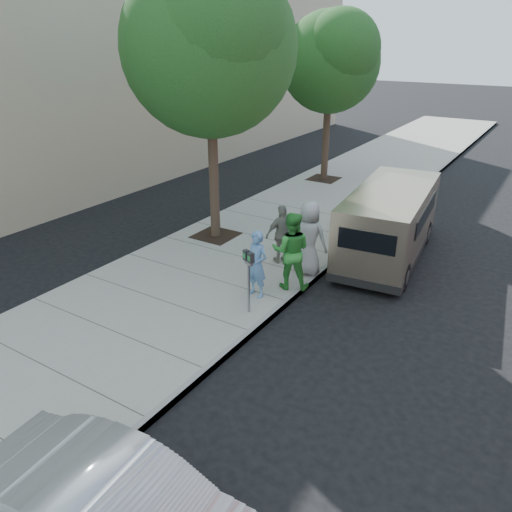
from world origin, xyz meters
name	(u,v)px	position (x,y,z in m)	size (l,w,h in m)	color
ground	(234,290)	(0.00, 0.00, 0.00)	(120.00, 120.00, 0.00)	black
sidewalk	(201,278)	(-1.00, 0.00, 0.07)	(5.00, 60.00, 0.15)	gray
curb_face	(285,303)	(1.44, 0.00, 0.07)	(0.12, 60.00, 0.16)	gray
tree_near	(210,41)	(-2.25, 2.40, 5.55)	(4.62, 4.60, 7.53)	black
tree_far	(332,58)	(-2.25, 10.00, 4.88)	(3.92, 3.80, 6.49)	black
parking_meter	(249,269)	(1.01, -0.87, 1.19)	(0.31, 0.21, 1.44)	gray
van	(390,222)	(2.46, 3.94, 1.04)	(2.28, 5.45, 1.97)	#C9B190
person_officer	(257,264)	(0.75, -0.13, 0.94)	(0.58, 0.38, 1.58)	#598ABD
person_green_shirt	(291,251)	(1.20, 0.66, 1.09)	(0.91, 0.71, 1.88)	green
person_gray_shirt	(309,238)	(1.20, 1.58, 1.10)	(0.92, 0.60, 1.89)	#9A9B9D
person_striped_polo	(282,234)	(0.33, 1.81, 0.94)	(0.93, 0.39, 1.58)	gray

